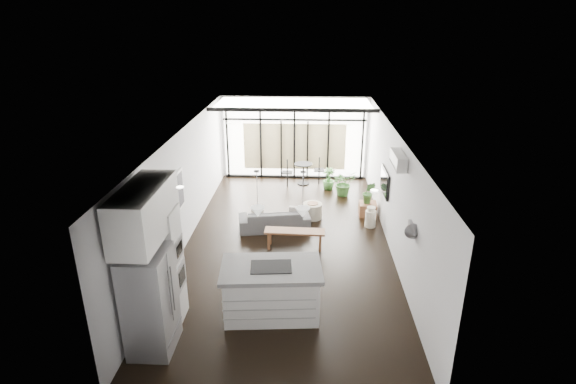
# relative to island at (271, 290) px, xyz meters

# --- Properties ---
(floor) EXTENTS (5.00, 10.00, 0.00)m
(floor) POSITION_rel_island_xyz_m (0.16, 2.84, -0.50)
(floor) COLOR black
(floor) RESTS_ON ground
(ceiling) EXTENTS (5.00, 10.00, 0.00)m
(ceiling) POSITION_rel_island_xyz_m (0.16, 2.84, 2.30)
(ceiling) COLOR silver
(ceiling) RESTS_ON ground
(wall_left) EXTENTS (0.02, 10.00, 2.80)m
(wall_left) POSITION_rel_island_xyz_m (-2.34, 2.84, 0.90)
(wall_left) COLOR silver
(wall_left) RESTS_ON ground
(wall_right) EXTENTS (0.02, 10.00, 2.80)m
(wall_right) POSITION_rel_island_xyz_m (2.66, 2.84, 0.90)
(wall_right) COLOR silver
(wall_right) RESTS_ON ground
(wall_back) EXTENTS (5.00, 0.02, 2.80)m
(wall_back) POSITION_rel_island_xyz_m (0.16, 7.84, 0.90)
(wall_back) COLOR silver
(wall_back) RESTS_ON ground
(wall_front) EXTENTS (5.00, 0.02, 2.80)m
(wall_front) POSITION_rel_island_xyz_m (0.16, -2.16, 0.90)
(wall_front) COLOR silver
(wall_front) RESTS_ON ground
(glazing) EXTENTS (5.00, 0.20, 2.80)m
(glazing) POSITION_rel_island_xyz_m (0.16, 7.72, 0.90)
(glazing) COLOR black
(glazing) RESTS_ON ground
(skylight) EXTENTS (4.70, 1.90, 0.06)m
(skylight) POSITION_rel_island_xyz_m (0.16, 6.84, 2.27)
(skylight) COLOR silver
(skylight) RESTS_ON ceiling
(neighbour_building) EXTENTS (3.50, 0.02, 1.60)m
(neighbour_building) POSITION_rel_island_xyz_m (0.16, 7.79, 0.60)
(neighbour_building) COLOR beige
(neighbour_building) RESTS_ON ground
(island) EXTENTS (1.93, 1.24, 1.01)m
(island) POSITION_rel_island_xyz_m (0.00, 0.00, 0.00)
(island) COLOR white
(island) RESTS_ON floor
(cooktop) EXTENTS (0.78, 0.56, 0.01)m
(cooktop) POSITION_rel_island_xyz_m (0.00, 0.00, 0.51)
(cooktop) COLOR black
(cooktop) RESTS_ON island
(fridge) EXTENTS (0.70, 0.88, 1.81)m
(fridge) POSITION_rel_island_xyz_m (-1.91, -1.01, 0.40)
(fridge) COLOR #99989D
(fridge) RESTS_ON floor
(appliance_column) EXTENTS (0.57, 0.60, 2.21)m
(appliance_column) POSITION_rel_island_xyz_m (-1.90, -0.21, 0.60)
(appliance_column) COLOR white
(appliance_column) RESTS_ON floor
(upper_cabinets) EXTENTS (0.62, 1.75, 0.86)m
(upper_cabinets) POSITION_rel_island_xyz_m (-1.96, -0.66, 1.85)
(upper_cabinets) COLOR white
(upper_cabinets) RESTS_ON wall_left
(pendant_left) EXTENTS (0.26, 0.26, 0.18)m
(pendant_left) POSITION_rel_island_xyz_m (-0.24, 0.19, 1.52)
(pendant_left) COLOR silver
(pendant_left) RESTS_ON ceiling
(pendant_right) EXTENTS (0.26, 0.26, 0.18)m
(pendant_right) POSITION_rel_island_xyz_m (0.56, 0.19, 1.52)
(pendant_right) COLOR silver
(pendant_right) RESTS_ON ceiling
(sofa) EXTENTS (1.92, 0.86, 0.73)m
(sofa) POSITION_rel_island_xyz_m (-0.23, 3.64, -0.14)
(sofa) COLOR #4C4D4F
(sofa) RESTS_ON floor
(console_bench) EXTENTS (1.46, 0.42, 0.47)m
(console_bench) POSITION_rel_island_xyz_m (0.35, 2.61, -0.27)
(console_bench) COLOR brown
(console_bench) RESTS_ON floor
(pouf) EXTENTS (0.66, 0.66, 0.43)m
(pouf) POSITION_rel_island_xyz_m (0.78, 4.38, -0.29)
(pouf) COLOR beige
(pouf) RESTS_ON floor
(crate) EXTENTS (0.50, 0.50, 0.37)m
(crate) POSITION_rel_island_xyz_m (2.35, 4.64, -0.32)
(crate) COLOR brown
(crate) RESTS_ON floor
(plant_tall) EXTENTS (1.00, 1.04, 0.63)m
(plant_tall) POSITION_rel_island_xyz_m (1.76, 6.16, -0.19)
(plant_tall) COLOR #36672B
(plant_tall) RESTS_ON floor
(plant_med) EXTENTS (0.65, 0.82, 0.40)m
(plant_med) POSITION_rel_island_xyz_m (1.31, 6.64, -0.30)
(plant_med) COLOR #36672B
(plant_med) RESTS_ON floor
(plant_crate) EXTENTS (0.48, 0.70, 0.28)m
(plant_crate) POSITION_rel_island_xyz_m (2.35, 4.64, 0.01)
(plant_crate) COLOR #36672B
(plant_crate) RESTS_ON crate
(milk_can) EXTENTS (0.31, 0.31, 0.57)m
(milk_can) POSITION_rel_island_xyz_m (2.33, 3.90, -0.22)
(milk_can) COLOR #EFE5CB
(milk_can) RESTS_ON floor
(bistro_set) EXTENTS (1.45, 0.90, 0.65)m
(bistro_set) POSITION_rel_island_xyz_m (0.48, 7.11, -0.18)
(bistro_set) COLOR black
(bistro_set) RESTS_ON floor
(tv) EXTENTS (0.05, 1.10, 0.65)m
(tv) POSITION_rel_island_xyz_m (2.62, 3.84, 0.80)
(tv) COLOR black
(tv) RESTS_ON wall_right
(ac_unit) EXTENTS (0.22, 0.90, 0.30)m
(ac_unit) POSITION_rel_island_xyz_m (2.54, 2.04, 1.95)
(ac_unit) COLOR silver
(ac_unit) RESTS_ON wall_right
(framed_art) EXTENTS (0.04, 0.70, 0.90)m
(framed_art) POSITION_rel_island_xyz_m (-2.31, 2.34, 1.05)
(framed_art) COLOR black
(framed_art) RESTS_ON wall_left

